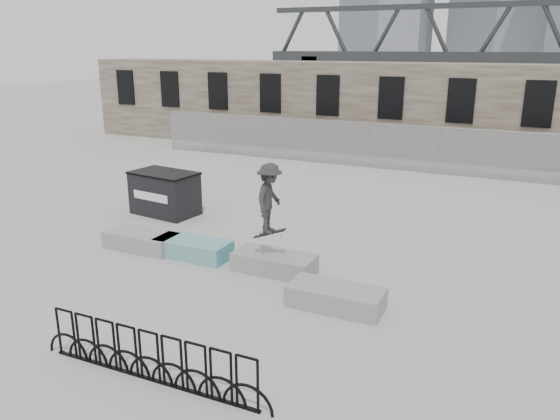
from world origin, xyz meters
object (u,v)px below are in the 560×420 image
at_px(planter_offset, 336,296).
at_px(dumpster, 165,193).
at_px(planter_center_left, 193,247).
at_px(planter_far_left, 141,240).
at_px(skateboarder, 270,198).
at_px(bike_rack, 150,357).
at_px(planter_center_right, 274,262).

height_order(planter_offset, dumpster, dumpster).
bearing_deg(planter_offset, planter_center_left, 165.18).
height_order(planter_far_left, skateboarder, skateboarder).
height_order(planter_center_left, bike_rack, bike_rack).
bearing_deg(dumpster, planter_far_left, -57.71).
bearing_deg(planter_offset, dumpster, 151.54).
relative_size(planter_center_right, dumpster, 0.88).
relative_size(planter_far_left, planter_center_left, 1.00).
bearing_deg(skateboarder, planter_far_left, 84.27).
xyz_separation_m(planter_far_left, bike_rack, (4.09, -4.84, 0.19)).
bearing_deg(skateboarder, bike_rack, 176.58).
xyz_separation_m(planter_offset, bike_rack, (-1.87, -3.79, 0.19)).
distance_m(planter_far_left, skateboarder, 4.23).
xyz_separation_m(planter_far_left, planter_center_left, (1.60, 0.10, 0.00)).
xyz_separation_m(planter_center_left, skateboarder, (2.30, -0.11, 1.63)).
relative_size(planter_far_left, bike_rack, 0.45).
distance_m(planter_center_left, bike_rack, 5.54).
bearing_deg(bike_rack, planter_center_left, 116.75).
relative_size(planter_far_left, dumpster, 0.88).
bearing_deg(planter_offset, planter_far_left, 170.00).
relative_size(planter_center_left, planter_offset, 1.00).
height_order(planter_far_left, planter_offset, same).
bearing_deg(bike_rack, planter_center_right, 91.51).
bearing_deg(planter_offset, planter_center_right, 149.71).
xyz_separation_m(planter_center_right, skateboarder, (-0.06, -0.12, 1.63)).
distance_m(planter_offset, bike_rack, 4.23).
xyz_separation_m(planter_offset, dumpster, (-7.30, 3.96, 0.46)).
distance_m(planter_far_left, planter_offset, 6.05).
distance_m(dumpster, bike_rack, 9.47).
relative_size(dumpster, skateboarder, 1.24).
bearing_deg(bike_rack, planter_offset, 63.70).
bearing_deg(dumpster, planter_center_right, -20.29).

